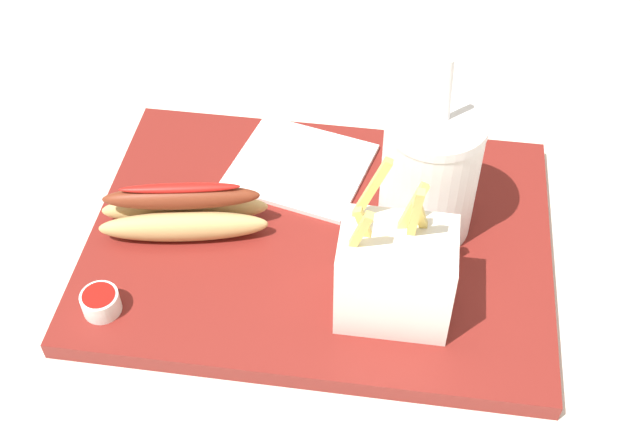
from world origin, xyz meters
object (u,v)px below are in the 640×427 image
(napkin_stack, at_px, (300,167))
(soda_cup, at_px, (430,174))
(hot_dog_1, at_px, (184,212))
(ketchup_cup_1, at_px, (101,302))
(fries_basket, at_px, (395,274))

(napkin_stack, bearing_deg, soda_cup, -24.35)
(hot_dog_1, xyz_separation_m, ketchup_cup_1, (-0.05, -0.11, -0.01))
(soda_cup, bearing_deg, hot_dog_1, -170.45)
(napkin_stack, bearing_deg, hot_dog_1, -134.73)
(hot_dog_1, distance_m, napkin_stack, 0.14)
(fries_basket, relative_size, hot_dog_1, 0.94)
(fries_basket, height_order, ketchup_cup_1, fries_basket)
(soda_cup, distance_m, hot_dog_1, 0.24)
(soda_cup, xyz_separation_m, fries_basket, (-0.02, -0.11, -0.02))
(hot_dog_1, xyz_separation_m, napkin_stack, (0.10, 0.10, -0.02))
(hot_dog_1, bearing_deg, ketchup_cup_1, -115.05)
(fries_basket, height_order, hot_dog_1, fries_basket)
(napkin_stack, bearing_deg, ketchup_cup_1, -125.69)
(ketchup_cup_1, relative_size, napkin_stack, 0.25)
(soda_cup, height_order, ketchup_cup_1, soda_cup)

